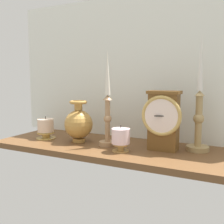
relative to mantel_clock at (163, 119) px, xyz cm
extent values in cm
cube|color=brown|center=(-21.55, -1.92, -13.29)|extent=(100.00, 36.00, 2.40)
cube|color=silver|center=(-21.55, 16.58, 20.41)|extent=(120.00, 2.00, 65.00)
cube|color=brown|center=(0.00, 0.70, -1.16)|extent=(10.99, 6.47, 21.86)
cube|color=brown|center=(0.00, 0.70, 10.37)|extent=(12.31, 7.25, 1.20)
torus|color=tan|center=(0.00, -2.93, 1.74)|extent=(15.35, 1.40, 15.35)
cylinder|color=#F4DCCD|center=(0.00, -3.03, 1.74)|extent=(12.83, 0.40, 12.83)
cube|color=black|center=(0.00, -3.33, 1.74)|extent=(4.74, 2.42, 0.30)
cylinder|color=#A37C55|center=(-22.36, -3.31, -11.19)|extent=(7.18, 7.18, 1.80)
cylinder|color=#A37C55|center=(-22.36, -3.31, -1.66)|extent=(2.08, 2.08, 17.26)
sphere|color=#A37C55|center=(-22.36, -3.31, -0.79)|extent=(3.34, 3.34, 3.34)
cone|color=#A37C55|center=(-22.36, -3.31, 7.97)|extent=(3.91, 3.91, 2.00)
cone|color=silver|center=(-22.36, -3.31, 17.74)|extent=(2.39, 2.39, 17.54)
cylinder|color=#A28653|center=(12.23, 5.45, -11.19)|extent=(8.67, 8.67, 1.80)
cylinder|color=#A28653|center=(12.23, 5.45, -0.59)|extent=(2.58, 2.58, 19.39)
sphere|color=#A28653|center=(12.23, 5.45, 0.38)|extent=(4.13, 4.13, 4.13)
cone|color=#A28653|center=(12.23, 5.45, 10.10)|extent=(3.81, 3.81, 2.00)
cone|color=silver|center=(12.23, 5.45, 21.58)|extent=(2.24, 2.24, 20.95)
cylinder|color=#B8863E|center=(-36.89, -2.87, -11.29)|extent=(5.59, 5.59, 1.60)
sphere|color=#B8863E|center=(-36.89, -2.87, -4.27)|extent=(12.43, 12.43, 12.43)
cylinder|color=#B8863E|center=(-36.89, -2.87, 3.68)|extent=(3.48, 3.48, 3.48)
torus|color=#B8863E|center=(-36.89, -2.87, 5.43)|extent=(7.70, 7.70, 1.39)
cylinder|color=tan|center=(-54.28, -4.16, -10.70)|extent=(3.52, 3.52, 2.77)
cylinder|color=tan|center=(-54.28, -4.16, -11.69)|extent=(8.81, 8.81, 0.80)
cylinder|color=tan|center=(-54.28, -4.16, -9.31)|extent=(7.93, 7.93, 0.60)
cylinder|color=beige|center=(-54.28, -4.16, -5.92)|extent=(7.36, 7.36, 5.99)
cylinder|color=black|center=(-54.28, -4.16, -2.33)|extent=(0.30, 0.30, 1.20)
cylinder|color=tan|center=(-13.93, -8.66, -10.77)|extent=(2.60, 2.60, 2.64)
cylinder|color=tan|center=(-13.93, -8.66, -11.69)|extent=(6.51, 6.51, 0.80)
cylinder|color=tan|center=(-13.93, -8.66, -9.45)|extent=(5.86, 5.86, 0.60)
cylinder|color=silver|center=(-13.93, -8.66, -6.16)|extent=(6.99, 6.99, 5.78)
cylinder|color=black|center=(-13.93, -8.66, -2.67)|extent=(0.30, 0.30, 1.20)
camera|label=1|loc=(27.68, -99.14, 15.47)|focal=42.79mm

